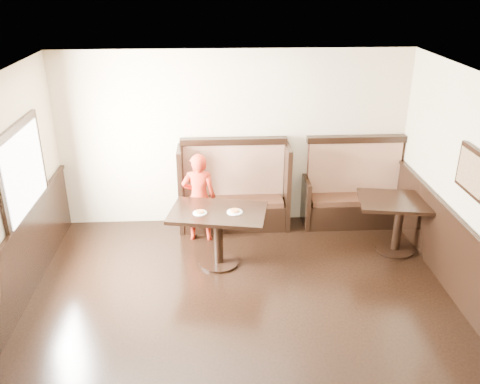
{
  "coord_description": "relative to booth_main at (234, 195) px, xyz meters",
  "views": [
    {
      "loc": [
        -0.3,
        -4.16,
        3.88
      ],
      "look_at": [
        0.04,
        2.35,
        1.0
      ],
      "focal_mm": 38.0,
      "sensor_mm": 36.0,
      "label": 1
    }
  ],
  "objects": [
    {
      "name": "child",
      "position": [
        -0.55,
        -0.45,
        0.18
      ],
      "size": [
        0.53,
        0.36,
        1.41
      ],
      "primitive_type": "imported",
      "rotation": [
        0.0,
        0.0,
        3.09
      ],
      "color": "#AD2412",
      "rests_on": "ground"
    },
    {
      "name": "pizza_plate_right",
      "position": [
        -0.04,
        -1.24,
        0.32
      ],
      "size": [
        0.22,
        0.22,
        0.04
      ],
      "color": "white",
      "rests_on": "table_main"
    },
    {
      "name": "booth_neighbor",
      "position": [
        1.95,
        -0.0,
        -0.05
      ],
      "size": [
        1.65,
        0.72,
        1.45
      ],
      "color": "black",
      "rests_on": "ground"
    },
    {
      "name": "ground",
      "position": [
        0.0,
        -3.3,
        -0.53
      ],
      "size": [
        7.0,
        7.0,
        0.0
      ],
      "primitive_type": "plane",
      "color": "black",
      "rests_on": "ground"
    },
    {
      "name": "room_shell",
      "position": [
        -0.3,
        -3.01,
        0.14
      ],
      "size": [
        7.0,
        7.0,
        7.0
      ],
      "color": "#C7B090",
      "rests_on": "ground"
    },
    {
      "name": "pizza_plate_left",
      "position": [
        -0.52,
        -1.25,
        0.32
      ],
      "size": [
        0.19,
        0.19,
        0.04
      ],
      "color": "white",
      "rests_on": "table_main"
    },
    {
      "name": "table_main",
      "position": [
        -0.27,
        -1.2,
        0.11
      ],
      "size": [
        1.43,
        1.05,
        0.83
      ],
      "rotation": [
        0.0,
        0.0,
        -0.19
      ],
      "color": "black",
      "rests_on": "ground"
    },
    {
      "name": "booth_main",
      "position": [
        0.0,
        0.0,
        0.0
      ],
      "size": [
        1.75,
        0.72,
        1.45
      ],
      "color": "black",
      "rests_on": "ground"
    },
    {
      "name": "table_neighbor",
      "position": [
        2.37,
        -0.96,
        0.09
      ],
      "size": [
        1.3,
        0.96,
        0.83
      ],
      "rotation": [
        0.0,
        0.0,
        -0.16
      ],
      "color": "black",
      "rests_on": "ground"
    }
  ]
}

